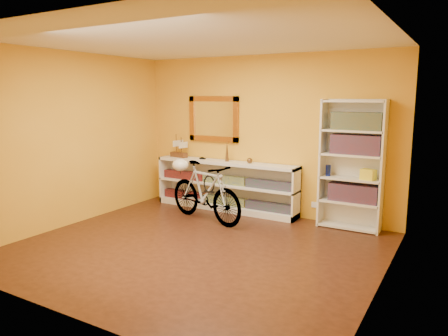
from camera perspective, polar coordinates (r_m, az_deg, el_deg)
The scene contains 24 objects.
floor at distance 5.58m, azimuth -3.69°, elevation -10.78°, with size 4.50×4.00×0.01m, color black.
ceiling at distance 5.27m, azimuth -4.01°, elevation 16.88°, with size 4.50×4.00×0.01m, color silver.
back_wall at distance 7.01m, azimuth 5.40°, elevation 4.37°, with size 4.50×0.01×2.60m, color gold.
left_wall at distance 6.78m, azimuth -19.86°, elevation 3.67°, with size 0.01×4.00×2.60m, color gold.
right_wall at distance 4.43m, azimuth 21.13°, elevation 0.69°, with size 0.01×4.00×2.60m, color gold.
gilt_mirror at distance 7.40m, azimuth -1.43°, elevation 6.63°, with size 0.98×0.06×0.78m, color #965C1B.
wall_socket at distance 6.84m, azimuth 12.06°, elevation -4.86°, with size 0.09×0.01×0.09m, color silver.
console_unit at distance 7.26m, azimuth 0.17°, elevation -2.40°, with size 2.60×0.35×0.85m, color silver, non-canonical shape.
cd_row_lower at distance 7.30m, azimuth 0.09°, elevation -4.38°, with size 2.50×0.13×0.14m, color black.
cd_row_upper at distance 7.22m, azimuth 0.09°, elevation -1.57°, with size 2.50×0.13×0.14m, color navy.
model_ship at distance 7.68m, azimuth -6.11°, elevation 3.00°, with size 0.35×0.13×0.41m, color #462713, non-canonical shape.
toy_car at distance 7.42m, azimuth -2.89°, elevation 1.20°, with size 0.00×0.00×0.00m, color black.
bronze_ornament at distance 7.14m, azimuth 0.41°, elevation 2.39°, with size 0.06×0.06×0.37m, color brown.
decorative_orb at distance 6.96m, azimuth 3.48°, elevation 1.00°, with size 0.09×0.09×0.09m, color brown.
bookcase at distance 6.41m, azimuth 16.79°, elevation 0.36°, with size 0.90×0.30×1.90m, color silver, non-canonical shape.
book_row_a at distance 6.48m, azimuth 17.05°, elevation -3.22°, with size 0.70×0.22×0.26m, color maroon.
book_row_b at distance 6.36m, azimuth 17.36°, elevation 3.03°, with size 0.70×0.22×0.28m, color maroon.
book_row_c at distance 6.33m, azimuth 17.52°, elevation 6.04°, with size 0.70×0.22×0.25m, color #194A58.
travel_mug at distance 6.49m, azimuth 13.86°, elevation -0.31°, with size 0.07×0.07×0.17m, color navy.
red_tin at distance 6.43m, azimuth 15.38°, elevation 5.82°, with size 0.13×0.13×0.17m, color maroon.
yellow_bag at distance 6.34m, azimuth 18.85°, elevation -0.85°, with size 0.20×0.13×0.15m, color yellow.
bicycle at distance 6.61m, azimuth -2.56°, elevation -3.22°, with size 1.59×0.41×0.94m, color silver.
helmet at distance 7.00m, azimuth -5.91°, elevation 0.42°, with size 0.27×0.26×0.20m, color white.
u_lock at distance 6.51m, azimuth -2.02°, elevation -2.15°, with size 0.20×0.20×0.02m, color black.
Camera 1 is at (2.93, -4.33, 1.94)m, focal length 33.92 mm.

